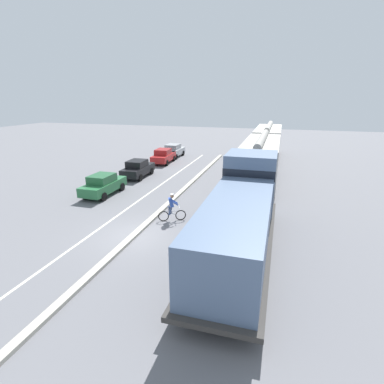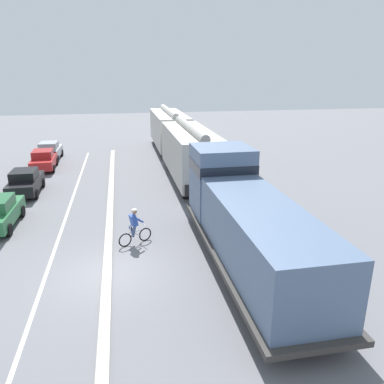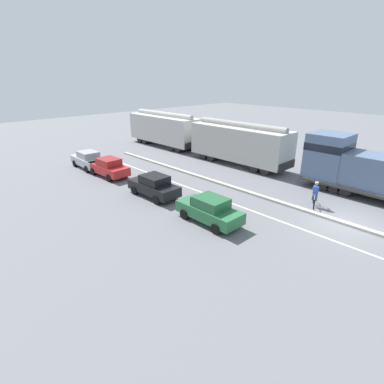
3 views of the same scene
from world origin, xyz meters
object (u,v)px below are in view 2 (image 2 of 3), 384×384
Objects in this scene: locomotive at (243,219)px; parked_car_black at (25,182)px; hopper_car_middle at (169,129)px; cyclist at (134,228)px; hopper_car_lead at (190,153)px; parked_car_silver at (50,151)px; parked_car_red at (44,160)px.

locomotive is 15.84m from parked_car_black.
cyclist is at bearing -101.76° from hopper_car_middle.
cyclist reaches higher than parked_car_black.
hopper_car_lead is 2.51× the size of parked_car_silver.
hopper_car_middle reaches higher than cyclist.
parked_car_red is 1.01× the size of parked_car_silver.
hopper_car_lead is at bearing 90.00° from locomotive.
locomotive is 6.77× the size of cyclist.
parked_car_red is at bearing 113.37° from cyclist.
locomotive reaches higher than parked_car_red.
parked_car_silver is (-0.11, 3.62, 0.00)m from parked_car_red.
parked_car_red is (0.01, 6.49, 0.00)m from parked_car_black.
parked_car_black and parked_car_silver have the same top height.
cyclist is (6.67, -15.43, 0.00)m from parked_car_red.
hopper_car_lead and hopper_car_middle have the same top height.
hopper_car_middle is 2.51× the size of parked_car_silver.
parked_car_black is (-11.15, 11.20, -0.98)m from locomotive.
parked_car_black is at bearing -90.06° from parked_car_red.
locomotive reaches higher than hopper_car_lead.
hopper_car_lead reaches higher than parked_car_red.
parked_car_black is at bearing -175.11° from hopper_car_lead.
parked_car_silver is at bearing 90.61° from parked_car_black.
hopper_car_middle is at bearing 90.00° from locomotive.
parked_car_black is 10.11m from parked_car_silver.
parked_car_red and parked_car_silver have the same top height.
parked_car_black is at bearing 126.76° from cyclist.
hopper_car_middle reaches higher than parked_car_red.
hopper_car_lead reaches higher than cyclist.
parked_car_silver is 2.46× the size of cyclist.
parked_car_black and parked_car_red have the same top height.
hopper_car_middle is 6.18× the size of cyclist.
hopper_car_middle is 16.84m from parked_car_black.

